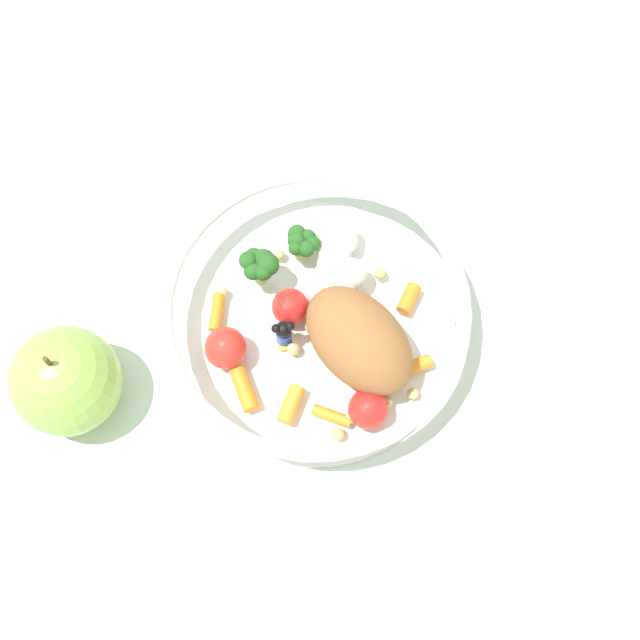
{
  "coord_description": "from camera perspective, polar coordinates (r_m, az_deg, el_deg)",
  "views": [
    {
      "loc": [
        0.2,
        0.15,
        0.66
      ],
      "look_at": [
        0.01,
        0.0,
        0.03
      ],
      "focal_mm": 49.42,
      "sensor_mm": 36.0,
      "label": 1
    }
  ],
  "objects": [
    {
      "name": "food_container",
      "position": [
        0.67,
        0.42,
        0.06
      ],
      "size": [
        0.24,
        0.24,
        0.07
      ],
      "color": "white",
      "rests_on": "ground_plane"
    },
    {
      "name": "ground_plane",
      "position": [
        0.71,
        0.41,
        0.25
      ],
      "size": [
        2.4,
        2.4,
        0.0
      ],
      "primitive_type": "plane",
      "color": "silver"
    },
    {
      "name": "loose_apple",
      "position": [
        0.67,
        -16.12,
        -3.81
      ],
      "size": [
        0.08,
        0.08,
        0.09
      ],
      "color": "#8CB74C",
      "rests_on": "ground_plane"
    },
    {
      "name": "folded_napkin",
      "position": [
        0.75,
        18.45,
        0.9
      ],
      "size": [
        0.12,
        0.13,
        0.01
      ],
      "primitive_type": "cube",
      "rotation": [
        0.0,
        0.0,
        0.03
      ],
      "color": "white",
      "rests_on": "ground_plane"
    }
  ]
}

